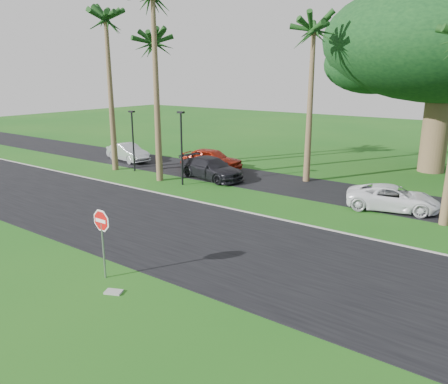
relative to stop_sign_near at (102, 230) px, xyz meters
name	(u,v)px	position (x,y,z in m)	size (l,w,h in m)	color
ground	(156,247)	(-0.50, 3.00, -1.77)	(120.00, 120.00, 0.00)	#155114
road	(188,233)	(-0.50, 5.00, -1.76)	(120.00, 8.00, 0.02)	black
parking_strip	(296,186)	(-0.50, 15.50, -1.76)	(120.00, 5.00, 0.02)	black
curb	(239,210)	(-0.50, 9.05, -1.74)	(120.00, 0.12, 0.06)	gray
stop_sign_near	(102,230)	(0.00, 0.00, 0.00)	(1.05, 0.07, 2.62)	gray
palm_left_far	(106,24)	(-13.50, 12.00, 8.36)	(5.00, 5.00, 11.50)	brown
palm_left_mid	(154,46)	(-11.00, 14.00, 6.90)	(5.00, 5.00, 10.00)	brown
palm_left_near	(153,0)	(-8.50, 11.50, 9.33)	(5.00, 5.00, 12.50)	brown
palm_center	(314,34)	(-0.50, 17.00, 7.39)	(5.00, 5.00, 10.50)	brown
canopy_tree	(447,41)	(5.50, 25.00, 7.17)	(16.50, 16.50, 13.12)	brown
streetlight_left	(133,137)	(-12.00, 12.50, 0.72)	(0.45, 0.25, 4.34)	black
streetlight_right	(182,144)	(-6.50, 11.50, 0.88)	(0.45, 0.25, 4.64)	black
car_silver	(128,153)	(-15.14, 14.73, -1.07)	(1.49, 4.26, 1.40)	silver
car_red	(211,159)	(-7.69, 16.09, -0.99)	(1.86, 4.63, 1.58)	#9C1E0D
car_dark	(212,169)	(-5.96, 13.84, -1.06)	(2.01, 4.93, 1.43)	black
car_minivan	(393,198)	(5.88, 13.86, -1.13)	(2.13, 4.61, 1.28)	white
utility_slab	(114,292)	(1.09, -0.57, -1.74)	(0.55, 0.35, 0.06)	gray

